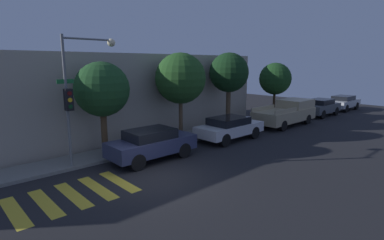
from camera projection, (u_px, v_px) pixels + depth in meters
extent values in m
plane|color=black|center=(156.00, 179.00, 11.87)|extent=(60.00, 60.00, 0.00)
cube|color=slate|center=(107.00, 154.00, 14.86)|extent=(26.00, 1.91, 0.14)
cube|color=#A89E8E|center=(70.00, 98.00, 17.55)|extent=(26.00, 6.00, 5.08)
cube|color=gold|center=(14.00, 212.00, 9.25)|extent=(0.45, 2.60, 0.00)
cube|color=gold|center=(45.00, 203.00, 9.85)|extent=(0.45, 2.60, 0.00)
cube|color=gold|center=(73.00, 195.00, 10.45)|extent=(0.45, 2.60, 0.00)
cube|color=gold|center=(97.00, 188.00, 11.05)|extent=(0.45, 2.60, 0.00)
cube|color=gold|center=(119.00, 181.00, 11.65)|extent=(0.45, 2.60, 0.00)
cylinder|color=slate|center=(67.00, 104.00, 12.50)|extent=(0.12, 0.12, 5.69)
cube|color=black|center=(69.00, 100.00, 12.31)|extent=(0.30, 0.30, 0.90)
cylinder|color=#4C0C0C|center=(70.00, 93.00, 12.15)|extent=(0.18, 0.02, 0.18)
cylinder|color=yellow|center=(70.00, 100.00, 12.20)|extent=(0.18, 0.02, 0.18)
cylinder|color=#0C3819|center=(71.00, 107.00, 12.25)|extent=(0.18, 0.02, 0.18)
cube|color=#19662D|center=(65.00, 81.00, 12.32)|extent=(0.70, 0.02, 0.18)
cylinder|color=slate|center=(88.00, 39.00, 12.72)|extent=(2.16, 0.08, 0.08)
sphere|color=#F9E5B2|center=(111.00, 43.00, 13.45)|extent=(0.36, 0.36, 0.36)
cube|color=#2D3351|center=(152.00, 145.00, 14.13)|extent=(4.21, 1.73, 0.69)
cube|color=black|center=(150.00, 134.00, 13.95)|extent=(2.19, 1.52, 0.45)
cylinder|color=black|center=(164.00, 144.00, 15.62)|extent=(0.73, 0.22, 0.73)
cylinder|color=black|center=(184.00, 150.00, 14.50)|extent=(0.73, 0.22, 0.73)
cylinder|color=black|center=(120.00, 154.00, 13.88)|extent=(0.73, 0.22, 0.73)
cylinder|color=black|center=(138.00, 162.00, 12.76)|extent=(0.73, 0.22, 0.73)
cube|color=silver|center=(230.00, 129.00, 17.88)|extent=(4.38, 1.85, 0.59)
cube|color=black|center=(229.00, 121.00, 17.71)|extent=(2.28, 1.63, 0.43)
cylinder|color=black|center=(233.00, 128.00, 19.44)|extent=(0.73, 0.22, 0.73)
cylinder|color=black|center=(255.00, 133.00, 18.23)|extent=(0.73, 0.22, 0.73)
cylinder|color=black|center=(204.00, 135.00, 17.63)|extent=(0.73, 0.22, 0.73)
cylinder|color=black|center=(225.00, 140.00, 16.43)|extent=(0.73, 0.22, 0.73)
cube|color=tan|center=(284.00, 115.00, 21.95)|extent=(5.55, 2.08, 0.82)
cube|color=tan|center=(295.00, 103.00, 22.83)|extent=(2.50, 1.92, 0.62)
cube|color=tan|center=(263.00, 108.00, 21.59)|extent=(2.77, 0.08, 0.28)
cube|color=tan|center=(286.00, 111.00, 20.27)|extent=(2.77, 0.08, 0.28)
cylinder|color=black|center=(285.00, 116.00, 23.86)|extent=(0.73, 0.22, 0.73)
cylinder|color=black|center=(308.00, 119.00, 22.49)|extent=(0.73, 0.22, 0.73)
cylinder|color=black|center=(260.00, 122.00, 21.57)|extent=(0.73, 0.22, 0.73)
cylinder|color=black|center=(283.00, 126.00, 20.20)|extent=(0.73, 0.22, 0.73)
cube|color=#4C5156|center=(321.00, 108.00, 25.96)|extent=(4.23, 1.72, 0.69)
cube|color=black|center=(321.00, 102.00, 25.78)|extent=(2.20, 1.51, 0.43)
cylinder|color=black|center=(319.00, 109.00, 27.45)|extent=(0.73, 0.22, 0.73)
cylinder|color=black|center=(336.00, 111.00, 26.34)|extent=(0.73, 0.22, 0.73)
cylinder|color=black|center=(305.00, 112.00, 25.70)|extent=(0.73, 0.22, 0.73)
cylinder|color=black|center=(323.00, 115.00, 24.59)|extent=(0.73, 0.22, 0.73)
cube|color=#B7BABF|center=(343.00, 103.00, 29.24)|extent=(4.20, 1.71, 0.63)
cube|color=black|center=(343.00, 98.00, 29.07)|extent=(2.19, 1.50, 0.42)
cylinder|color=black|center=(340.00, 104.00, 30.71)|extent=(0.73, 0.22, 0.73)
cylinder|color=black|center=(356.00, 106.00, 29.61)|extent=(0.73, 0.22, 0.73)
cylinder|color=black|center=(330.00, 107.00, 28.98)|extent=(0.73, 0.22, 0.73)
cylinder|color=black|center=(346.00, 108.00, 27.88)|extent=(0.73, 0.22, 0.73)
cylinder|color=#4C3823|center=(104.00, 134.00, 14.45)|extent=(0.30, 0.30, 2.35)
sphere|color=#1E4721|center=(102.00, 89.00, 14.05)|extent=(2.59, 2.59, 2.59)
cylinder|color=brown|center=(181.00, 119.00, 17.67)|extent=(0.23, 0.23, 2.57)
sphere|color=#234C1E|center=(180.00, 78.00, 17.22)|extent=(2.93, 2.93, 2.93)
cylinder|color=brown|center=(228.00, 109.00, 20.47)|extent=(0.31, 0.31, 2.92)
sphere|color=#143316|center=(229.00, 72.00, 20.02)|extent=(2.64, 2.64, 2.64)
cylinder|color=#42301E|center=(274.00, 105.00, 24.31)|extent=(0.20, 0.20, 2.35)
sphere|color=#193D19|center=(275.00, 79.00, 23.91)|extent=(2.54, 2.54, 2.54)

